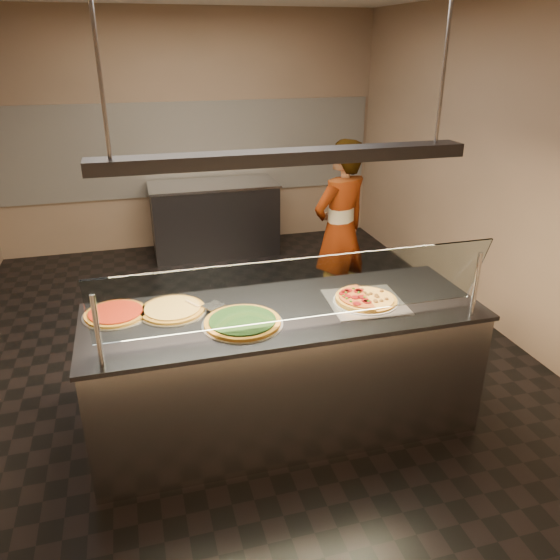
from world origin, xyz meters
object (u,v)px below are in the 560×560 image
object	(u,v)px
pizza_spinach	(242,322)
heat_lamp_housing	(285,157)
prep_table	(215,218)
perforated_tray	(365,301)
sneeze_guard	(301,290)
serving_counter	(285,369)
pizza_cheese	(172,309)
pizza_spatula	(201,304)
worker	(340,231)
half_pizza_pepperoni	(352,299)
half_pizza_sausage	(379,297)
pizza_tomato	(116,313)

from	to	relation	value
pizza_spinach	heat_lamp_housing	xyz separation A→B (m)	(0.31, 0.12, 1.00)
prep_table	perforated_tray	bearing A→B (deg)	-82.96
sneeze_guard	perforated_tray	distance (m)	0.71
serving_counter	pizza_cheese	xyz separation A→B (m)	(-0.73, 0.19, 0.48)
pizza_spatula	worker	world-z (taller)	worker
perforated_tray	half_pizza_pepperoni	xyz separation A→B (m)	(-0.10, 0.00, 0.03)
perforated_tray	pizza_spinach	size ratio (longest dim) A/B	1.04
half_pizza_pepperoni	heat_lamp_housing	bearing A→B (deg)	176.41
pizza_spinach	prep_table	world-z (taller)	pizza_spinach
half_pizza_sausage	prep_table	world-z (taller)	half_pizza_sausage
perforated_tray	serving_counter	bearing A→B (deg)	176.97
heat_lamp_housing	half_pizza_pepperoni	bearing A→B (deg)	-3.59
sneeze_guard	perforated_tray	bearing A→B (deg)	28.72
serving_counter	prep_table	size ratio (longest dim) A/B	1.63
half_pizza_pepperoni	heat_lamp_housing	xyz separation A→B (m)	(-0.47, 0.03, 0.99)
pizza_spatula	worker	xyz separation A→B (m)	(1.56, 1.42, -0.07)
heat_lamp_housing	worker	bearing A→B (deg)	57.46
perforated_tray	heat_lamp_housing	bearing A→B (deg)	176.97
half_pizza_pepperoni	pizza_spatula	size ratio (longest dim) A/B	1.66
serving_counter	half_pizza_pepperoni	distance (m)	0.69
perforated_tray	pizza_spatula	bearing A→B (deg)	169.30
sneeze_guard	prep_table	world-z (taller)	sneeze_guard
pizza_tomato	pizza_spatula	world-z (taller)	pizza_spatula
prep_table	half_pizza_sausage	bearing A→B (deg)	-81.46
sneeze_guard	worker	bearing A→B (deg)	62.28
perforated_tray	pizza_cheese	size ratio (longest dim) A/B	1.19
perforated_tray	prep_table	distance (m)	3.81
worker	heat_lamp_housing	distance (m)	2.18
worker	pizza_cheese	bearing A→B (deg)	15.52
sneeze_guard	half_pizza_sausage	distance (m)	0.79
half_pizza_sausage	pizza_tomato	xyz separation A→B (m)	(-1.76, 0.26, -0.01)
sneeze_guard	pizza_spatula	size ratio (longest dim) A/B	9.29
pizza_cheese	heat_lamp_housing	size ratio (longest dim) A/B	0.20
pizza_cheese	pizza_tomato	xyz separation A→B (m)	(-0.37, 0.04, -0.00)
prep_table	pizza_cheese	bearing A→B (deg)	-103.31
pizza_tomato	pizza_spatula	size ratio (longest dim) A/B	1.65
perforated_tray	pizza_cheese	world-z (taller)	pizza_cheese
pizza_spinach	pizza_tomato	bearing A→B (deg)	155.86
serving_counter	prep_table	distance (m)	3.72
heat_lamp_housing	pizza_tomato	bearing A→B (deg)	168.13
prep_table	heat_lamp_housing	distance (m)	4.00
pizza_spatula	perforated_tray	bearing A→B (deg)	-10.70
perforated_tray	pizza_cheese	bearing A→B (deg)	170.34
half_pizza_sausage	pizza_spatula	xyz separation A→B (m)	(-1.21, 0.21, 0.00)
half_pizza_sausage	pizza_tomato	bearing A→B (deg)	171.63
perforated_tray	half_pizza_pepperoni	world-z (taller)	half_pizza_pepperoni
pizza_spinach	heat_lamp_housing	world-z (taller)	heat_lamp_housing
pizza_spatula	worker	distance (m)	2.11
pizza_tomato	prep_table	distance (m)	3.72
pizza_spinach	serving_counter	bearing A→B (deg)	20.72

